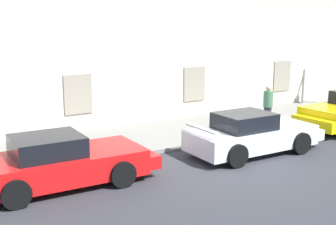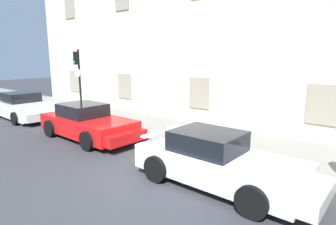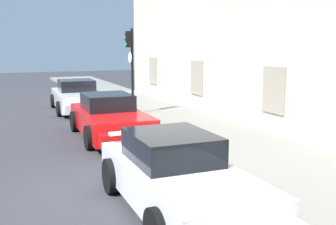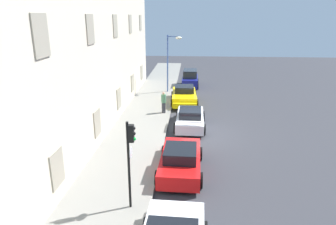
{
  "view_description": "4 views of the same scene",
  "coord_description": "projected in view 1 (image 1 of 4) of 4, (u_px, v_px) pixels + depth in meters",
  "views": [
    {
      "loc": [
        -8.49,
        -10.0,
        4.34
      ],
      "look_at": [
        -0.83,
        2.42,
        1.31
      ],
      "focal_mm": 47.62,
      "sensor_mm": 36.0,
      "label": 1
    },
    {
      "loc": [
        4.69,
        -5.48,
        3.3
      ],
      "look_at": [
        -0.43,
        0.77,
        1.7
      ],
      "focal_mm": 29.89,
      "sensor_mm": 36.0,
      "label": 2
    },
    {
      "loc": [
        7.65,
        -2.25,
        3.01
      ],
      "look_at": [
        -2.23,
        2.0,
        1.19
      ],
      "focal_mm": 42.62,
      "sensor_mm": 36.0,
      "label": 3
    },
    {
      "loc": [
        -18.38,
        0.74,
        7.35
      ],
      "look_at": [
        -0.89,
        2.03,
        1.73
      ],
      "focal_mm": 32.36,
      "sensor_mm": 36.0,
      "label": 4
    }
  ],
  "objects": [
    {
      "name": "sidewalk",
      "position": [
        164.0,
        134.0,
        16.95
      ],
      "size": [
        60.0,
        3.73,
        0.14
      ],
      "primitive_type": "cube",
      "color": "gray",
      "rests_on": "ground"
    },
    {
      "name": "sportscar_yellow_flank",
      "position": [
        66.0,
        162.0,
        11.88
      ],
      "size": [
        4.84,
        2.22,
        1.41
      ],
      "color": "red",
      "rests_on": "ground"
    },
    {
      "name": "sportscar_white_middle",
      "position": [
        255.0,
        134.0,
        14.76
      ],
      "size": [
        4.78,
        2.1,
        1.4
      ],
      "color": "white",
      "rests_on": "ground"
    },
    {
      "name": "ground_plane",
      "position": [
        233.0,
        165.0,
        13.58
      ],
      "size": [
        80.0,
        80.0,
        0.0
      ],
      "primitive_type": "plane",
      "color": "#333338"
    },
    {
      "name": "pedestrian_admiring",
      "position": [
        268.0,
        106.0,
        17.73
      ],
      "size": [
        0.5,
        0.5,
        1.67
      ],
      "color": "#333338",
      "rests_on": "sidewalk"
    }
  ]
}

